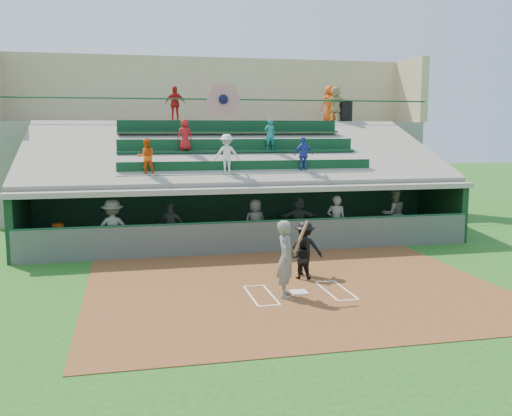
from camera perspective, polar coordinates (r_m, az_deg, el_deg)
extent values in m
plane|color=#1D5417|center=(15.16, 4.32, -8.51)|extent=(100.00, 100.00, 0.00)
cube|color=brown|center=(15.62, 3.79, -7.97)|extent=(11.00, 9.00, 0.02)
cube|color=silver|center=(15.15, 4.33, -8.38)|extent=(0.43, 0.43, 0.03)
cube|color=white|center=(14.96, 1.54, -8.62)|extent=(0.05, 1.80, 0.01)
cube|color=white|center=(15.38, 7.03, -8.22)|extent=(0.05, 1.80, 0.01)
cube|color=white|center=(14.84, -0.54, -8.76)|extent=(0.05, 1.80, 0.01)
cube|color=white|center=(15.57, 8.95, -8.05)|extent=(0.05, 1.80, 0.01)
cube|color=white|center=(15.74, -0.24, -7.78)|extent=(0.60, 0.05, 0.01)
cube|color=white|center=(16.29, 6.88, -7.30)|extent=(0.60, 0.05, 0.01)
cube|color=white|center=(14.06, 1.35, -9.72)|extent=(0.60, 0.05, 0.01)
cube|color=white|center=(14.67, 9.24, -9.06)|extent=(0.60, 0.05, 0.01)
cube|color=gray|center=(21.51, -0.91, -3.50)|extent=(16.00, 3.50, 0.04)
cube|color=gray|center=(27.80, -3.75, 3.83)|extent=(20.00, 3.00, 4.60)
cube|color=#525852|center=(19.73, 0.12, -2.98)|extent=(16.00, 0.06, 1.10)
cylinder|color=#154429|center=(19.63, 0.12, -1.34)|extent=(16.00, 0.08, 0.08)
cube|color=black|center=(23.02, -1.80, -0.02)|extent=(16.00, 0.25, 2.20)
cube|color=black|center=(21.23, -22.58, -1.31)|extent=(0.25, 3.50, 2.20)
cube|color=black|center=(24.23, 17.95, -0.01)|extent=(0.25, 3.50, 2.20)
cube|color=gray|center=(21.19, -0.93, 2.29)|extent=(16.40, 3.90, 0.18)
cube|color=gray|center=(24.72, -2.56, 0.64)|extent=(16.40, 3.50, 2.30)
cube|color=gray|center=(26.23, -3.21, 3.58)|extent=(16.40, 0.30, 4.60)
cube|color=gray|center=(22.92, -1.87, 5.84)|extent=(16.40, 6.51, 2.37)
cube|color=#0D3C1F|center=(20.61, -0.62, 3.39)|extent=(9.40, 0.42, 0.08)
cube|color=#0B331A|center=(20.79, -0.73, 4.14)|extent=(9.40, 0.06, 0.45)
cube|color=#0C3820|center=(22.43, -1.63, 5.67)|extent=(9.40, 0.42, 0.08)
cube|color=#0C371E|center=(22.61, -1.73, 6.35)|extent=(9.40, 0.06, 0.45)
cube|color=#0B331A|center=(24.28, -2.50, 7.61)|extent=(9.40, 0.42, 0.08)
cube|color=#0B321B|center=(24.47, -2.59, 8.22)|extent=(9.40, 0.06, 0.45)
imported|color=#DB520C|center=(20.23, -10.92, 5.05)|extent=(0.66, 0.54, 1.26)
imported|color=silver|center=(20.51, -2.93, 5.43)|extent=(0.97, 0.64, 1.40)
imported|color=#293DA4|center=(21.19, 4.78, 5.35)|extent=(0.80, 0.42, 1.30)
imported|color=#A61316|center=(22.20, -7.13, 7.27)|extent=(0.66, 0.51, 1.22)
imported|color=#1A7875|center=(22.78, 1.39, 7.35)|extent=(0.49, 0.36, 1.23)
cylinder|color=#164528|center=(26.28, -3.30, 10.79)|extent=(20.00, 0.07, 0.07)
cylinder|color=#A91821|center=(26.26, -3.29, 10.79)|extent=(1.50, 0.06, 1.50)
sphere|color=black|center=(26.23, -3.28, 10.80)|extent=(0.44, 0.44, 0.44)
cube|color=tan|center=(29.28, -4.28, 11.67)|extent=(20.00, 0.40, 3.20)
cube|color=tan|center=(30.95, 15.17, 11.21)|extent=(0.40, 3.00, 3.20)
imported|color=#5E615C|center=(14.56, 3.01, -5.09)|extent=(0.65, 0.82, 1.97)
cylinder|color=brown|center=(14.39, 4.54, -2.85)|extent=(0.56, 0.54, 0.75)
sphere|color=brown|center=(14.54, 3.52, -4.13)|extent=(0.10, 0.10, 0.10)
imported|color=black|center=(16.42, 4.56, -5.03)|extent=(0.69, 0.62, 1.18)
imported|color=black|center=(16.82, 4.90, -4.02)|extent=(1.15, 0.87, 1.58)
cube|color=olive|center=(22.61, -2.03, -2.33)|extent=(14.19, 3.47, 0.43)
cube|color=white|center=(20.88, -19.26, -3.37)|extent=(0.82, 0.70, 0.62)
cylinder|color=#E8570D|center=(20.78, -19.20, -2.01)|extent=(0.39, 0.39, 0.39)
imported|color=#50534E|center=(19.52, -14.11, -1.99)|extent=(1.26, 0.74, 1.92)
imported|color=#51534F|center=(20.83, -8.48, -1.69)|extent=(1.00, 0.67, 1.59)
imported|color=#5C605A|center=(20.71, -0.08, -1.47)|extent=(0.93, 0.70, 1.72)
imported|color=#555853|center=(22.17, 4.28, -0.99)|extent=(1.54, 0.58, 1.63)
imported|color=#595C57|center=(20.84, 8.01, -1.29)|extent=(0.79, 0.66, 1.87)
imported|color=#5D605A|center=(22.58, 13.61, -0.60)|extent=(0.97, 0.77, 1.97)
cylinder|color=black|center=(28.09, 8.96, 9.47)|extent=(0.64, 0.64, 0.96)
imported|color=#AC1713|center=(26.50, -8.08, 10.26)|extent=(0.99, 0.55, 1.60)
imported|color=#EA4D0D|center=(28.75, 7.35, 10.28)|extent=(0.99, 0.78, 1.79)
imported|color=tan|center=(27.91, 7.97, 10.26)|extent=(1.65, 0.79, 1.71)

